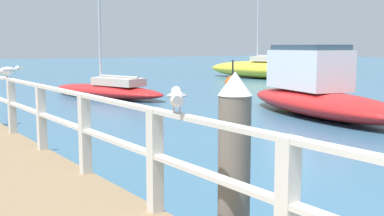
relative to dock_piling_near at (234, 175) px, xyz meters
name	(u,v)px	position (x,y,z in m)	size (l,w,h in m)	color
pier_railing	(0,95)	(-0.38, 6.50, 0.17)	(0.12, 18.39, 0.98)	beige
dock_piling_near	(234,175)	(0.00, 0.00, 0.00)	(0.29, 0.29, 1.80)	#6B6056
seagull_foreground	(177,97)	(-0.38, 0.32, 0.67)	(0.29, 0.43, 0.21)	white
seagull_background	(8,70)	(-0.37, 5.85, 0.67)	(0.48, 0.20, 0.21)	white
boat_0	(317,92)	(8.38, 6.15, -0.23)	(3.69, 7.03, 2.06)	red
boat_1	(263,69)	(18.40, 18.88, -0.30)	(3.69, 8.78, 11.54)	gold
boat_5	(107,89)	(5.42, 14.12, -0.58)	(3.27, 6.19, 6.16)	red
channel_buoy	(233,83)	(11.27, 13.40, -0.55)	(0.70, 0.70, 1.40)	#E54C19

